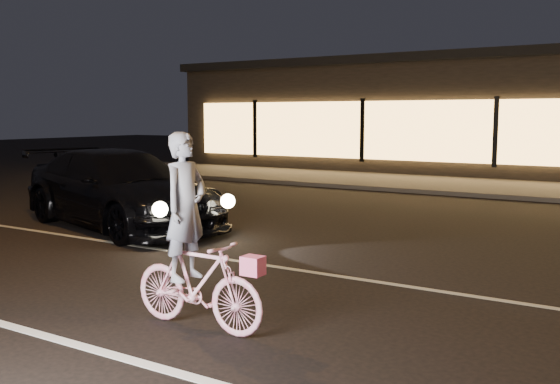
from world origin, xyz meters
The scene contains 7 objects.
ground centered at (0.00, 0.00, 0.00)m, with size 90.00×90.00×0.00m, color black.
lane_stripe_near centered at (0.00, -1.50, 0.00)m, with size 60.00×0.12×0.01m, color silver.
lane_stripe_far centered at (0.00, 2.00, 0.00)m, with size 60.00×0.10×0.01m, color gray.
sidewalk centered at (0.00, 13.00, 0.06)m, with size 30.00×4.00×0.12m, color #383533.
storefront centered at (0.00, 18.97, 2.15)m, with size 25.40×8.42×4.20m.
cyclist centered at (0.62, -0.56, 0.69)m, with size 1.55×0.53×1.95m.
sedan centered at (-4.22, 3.16, 0.73)m, with size 5.38×3.26×1.46m.
Camera 1 is at (4.50, -5.22, 2.11)m, focal length 40.00 mm.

